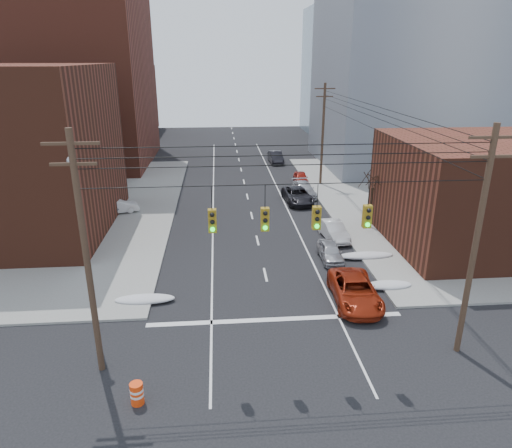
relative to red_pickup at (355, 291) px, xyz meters
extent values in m
plane|color=black|center=(-4.82, -8.00, -0.74)|extent=(160.00, 160.00, 0.00)
cube|color=brown|center=(-28.82, 40.00, 14.26)|extent=(24.00, 20.00, 30.00)
cube|color=#532619|center=(-30.82, 66.00, 5.26)|extent=(22.00, 18.00, 12.00)
cube|color=gray|center=(17.18, 36.00, 11.76)|extent=(22.00, 20.00, 25.00)
cube|color=gray|center=(19.18, 62.00, 10.26)|extent=(20.00, 18.00, 22.00)
cube|color=#532619|center=(13.18, 8.00, 3.26)|extent=(16.00, 12.00, 8.00)
cylinder|color=#473323|center=(-13.32, -5.00, 4.76)|extent=(0.28, 0.28, 11.00)
cube|color=#473323|center=(-13.32, -5.00, 9.66)|extent=(2.20, 0.12, 0.12)
cube|color=#473323|center=(-13.32, -5.00, 8.86)|extent=(1.80, 0.12, 0.12)
cylinder|color=#473323|center=(3.68, -5.00, 4.76)|extent=(0.28, 0.28, 11.00)
cube|color=#473323|center=(3.68, -5.00, 9.66)|extent=(2.20, 0.12, 0.12)
cube|color=#473323|center=(3.68, -5.00, 8.86)|extent=(1.80, 0.12, 0.12)
cylinder|color=#473323|center=(3.68, 26.00, 4.76)|extent=(0.28, 0.28, 11.00)
cube|color=#473323|center=(3.68, 26.00, 9.66)|extent=(2.20, 0.12, 0.12)
cube|color=#473323|center=(3.68, 26.00, 8.86)|extent=(1.80, 0.12, 0.12)
cylinder|color=black|center=(-4.82, -5.00, 7.86)|extent=(17.00, 0.04, 0.04)
cylinder|color=black|center=(-8.02, -5.00, 7.36)|extent=(0.03, 0.03, 1.00)
cube|color=olive|center=(-8.02, -5.00, 6.36)|extent=(0.35, 0.30, 1.00)
sphere|color=black|center=(-8.02, -5.17, 6.68)|extent=(0.20, 0.20, 0.20)
sphere|color=black|center=(-8.02, -5.17, 6.36)|extent=(0.20, 0.20, 0.20)
sphere|color=#0CE526|center=(-8.02, -5.17, 6.04)|extent=(0.20, 0.20, 0.20)
cylinder|color=black|center=(-5.82, -5.00, 7.36)|extent=(0.03, 0.03, 1.00)
cube|color=olive|center=(-5.82, -5.00, 6.36)|extent=(0.35, 0.30, 1.00)
sphere|color=black|center=(-5.82, -5.17, 6.68)|extent=(0.20, 0.20, 0.20)
sphere|color=black|center=(-5.82, -5.17, 6.36)|extent=(0.20, 0.20, 0.20)
sphere|color=#0CE526|center=(-5.82, -5.17, 6.04)|extent=(0.20, 0.20, 0.20)
cylinder|color=black|center=(-3.62, -5.00, 7.36)|extent=(0.03, 0.03, 1.00)
cube|color=olive|center=(-3.62, -5.00, 6.36)|extent=(0.35, 0.30, 1.00)
sphere|color=black|center=(-3.62, -5.17, 6.68)|extent=(0.20, 0.20, 0.20)
sphere|color=black|center=(-3.62, -5.17, 6.36)|extent=(0.20, 0.20, 0.20)
sphere|color=#0CE526|center=(-3.62, -5.17, 6.04)|extent=(0.20, 0.20, 0.20)
cylinder|color=black|center=(-1.42, -5.00, 7.36)|extent=(0.03, 0.03, 1.00)
cube|color=olive|center=(-1.42, -5.00, 6.36)|extent=(0.35, 0.30, 1.00)
sphere|color=black|center=(-1.42, -5.17, 6.68)|extent=(0.20, 0.20, 0.20)
sphere|color=black|center=(-1.42, -5.17, 6.36)|extent=(0.20, 0.20, 0.20)
sphere|color=#0CE526|center=(-1.42, -5.17, 6.04)|extent=(0.20, 0.20, 0.20)
cylinder|color=gray|center=(-14.32, -2.00, 3.76)|extent=(0.18, 0.18, 9.00)
sphere|color=gray|center=(-14.32, -2.00, 8.36)|extent=(0.44, 0.44, 0.44)
cylinder|color=black|center=(4.78, 12.00, 1.01)|extent=(0.20, 0.20, 3.50)
cylinder|color=black|center=(5.16, 12.12, 3.33)|extent=(0.27, 0.82, 1.19)
cylinder|color=black|center=(5.00, 12.57, 3.41)|extent=(1.17, 0.54, 1.38)
cylinder|color=black|center=(4.35, 12.74, 3.45)|extent=(1.44, 1.00, 1.48)
cylinder|color=black|center=(4.38, 12.06, 3.33)|extent=(0.17, 0.84, 1.19)
cylinder|color=black|center=(4.33, 11.58, 3.41)|extent=(0.82, 0.99, 1.40)
cylinder|color=black|center=(4.84, 11.15, 3.45)|extent=(1.74, 0.21, 1.43)
cylinder|color=black|center=(5.11, 11.77, 3.33)|extent=(0.48, 0.73, 1.20)
ellipsoid|color=silver|center=(-12.22, 1.00, -0.53)|extent=(3.50, 1.08, 0.42)
ellipsoid|color=silver|center=(2.58, 1.50, -0.53)|extent=(3.00, 1.08, 0.42)
ellipsoid|color=silver|center=(2.58, 6.00, -0.53)|extent=(4.00, 1.08, 0.42)
imported|color=maroon|center=(0.00, 0.00, 0.00)|extent=(2.74, 5.47, 1.49)
imported|color=#ADADB2|center=(-0.02, 5.98, -0.12)|extent=(1.51, 3.66, 1.24)
imported|color=silver|center=(1.16, 9.91, -0.06)|extent=(1.92, 4.32, 1.38)
imported|color=black|center=(-0.02, 19.56, -0.01)|extent=(2.77, 5.40, 1.46)
imported|color=#AFAFB4|center=(0.99, 21.80, -0.05)|extent=(2.14, 4.86, 1.39)
imported|color=maroon|center=(1.58, 26.75, -0.10)|extent=(1.75, 3.85, 1.28)
imported|color=black|center=(0.06, 37.68, 0.02)|extent=(1.81, 4.71, 1.53)
imported|color=silver|center=(-16.96, 17.30, 0.02)|extent=(3.97, 2.46, 1.24)
imported|color=#9F9FA3|center=(-19.15, 17.37, 0.12)|extent=(5.26, 2.59, 1.44)
imported|color=black|center=(-24.69, 14.94, 0.10)|extent=(5.13, 3.59, 1.38)
imported|color=#A4A5A9|center=(-23.27, 19.13, 0.06)|extent=(4.14, 2.65, 1.31)
cylinder|color=#FC3E0D|center=(-11.32, -7.40, -0.25)|extent=(0.71, 0.71, 0.98)
cylinder|color=white|center=(-11.32, -7.40, -0.06)|extent=(0.72, 0.72, 0.12)
cylinder|color=white|center=(-11.32, -7.40, -0.30)|extent=(0.72, 0.72, 0.12)
camera|label=1|loc=(-7.71, -22.95, 12.76)|focal=32.00mm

